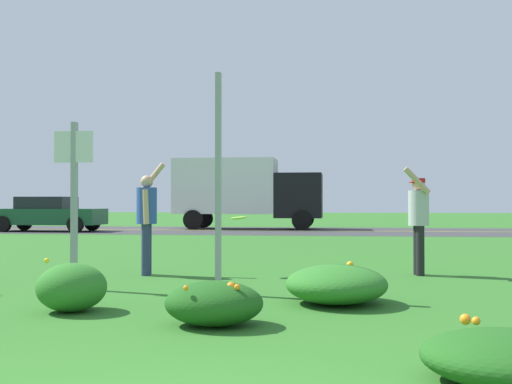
{
  "coord_description": "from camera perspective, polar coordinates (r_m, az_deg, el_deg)",
  "views": [
    {
      "loc": [
        0.75,
        -2.76,
        1.22
      ],
      "look_at": [
        -0.59,
        7.57,
        1.39
      ],
      "focal_mm": 44.3,
      "sensor_mm": 36.0,
      "label": 1
    }
  ],
  "objects": [
    {
      "name": "daylily_clump_mid_left",
      "position": [
        7.72,
        7.28,
        -8.26
      ],
      "size": [
        1.22,
        1.35,
        0.48
      ],
      "color": "#2D7526",
      "rests_on": "ground"
    },
    {
      "name": "person_thrower_blue_shirt",
      "position": [
        10.72,
        -9.83,
        -2.04
      ],
      "size": [
        0.43,
        0.52,
        1.9
      ],
      "color": "#2D4C9E",
      "rests_on": "ground"
    },
    {
      "name": "ground_plane",
      "position": [
        14.87,
        4.47,
        -5.63
      ],
      "size": [
        120.0,
        120.0,
        0.0
      ],
      "primitive_type": "plane",
      "color": "#2D6B23"
    },
    {
      "name": "highway_center_stripe",
      "position": [
        26.88,
        5.78,
        -3.51
      ],
      "size": [
        120.0,
        0.16,
        0.0
      ],
      "primitive_type": "cube",
      "color": "yellow",
      "rests_on": "ground"
    },
    {
      "name": "sign_post_near_path",
      "position": [
        9.22,
        -16.12,
        0.41
      ],
      "size": [
        0.56,
        0.1,
        2.35
      ],
      "color": "#93969B",
      "rests_on": "ground"
    },
    {
      "name": "car_dark_green_center_left",
      "position": [
        27.84,
        -18.24,
        -1.87
      ],
      "size": [
        4.5,
        2.0,
        1.45
      ],
      "color": "#194C2D",
      "rests_on": "ground"
    },
    {
      "name": "person_catcher_red_cap_gray_shirt",
      "position": [
        10.9,
        14.46,
        -2.08
      ],
      "size": [
        0.46,
        0.52,
        1.8
      ],
      "color": "#B2B2B7",
      "rests_on": "ground"
    },
    {
      "name": "daylily_clump_front_center",
      "position": [
        4.67,
        21.68,
        -13.71
      ],
      "size": [
        1.14,
        1.1,
        0.39
      ],
      "color": "#1E5619",
      "rests_on": "ground"
    },
    {
      "name": "highway_strip",
      "position": [
        26.88,
        5.78,
        -3.52
      ],
      "size": [
        120.0,
        7.76,
        0.01
      ],
      "primitive_type": "cube",
      "color": "#38383A",
      "rests_on": "ground"
    },
    {
      "name": "frisbee_lime",
      "position": [
        10.45,
        -1.6,
        -2.35
      ],
      "size": [
        0.25,
        0.25,
        0.07
      ],
      "color": "#8CD133"
    },
    {
      "name": "sign_post_by_roadside",
      "position": [
        8.4,
        -3.43,
        0.81
      ],
      "size": [
        0.07,
        0.1,
        2.95
      ],
      "color": "#93969B",
      "rests_on": "ground"
    },
    {
      "name": "daylily_clump_near_camera",
      "position": [
        6.34,
        -3.81,
        -9.98
      ],
      "size": [
        0.98,
        0.85,
        0.45
      ],
      "color": "#1E5619",
      "rests_on": "ground"
    },
    {
      "name": "daylily_clump_front_left",
      "position": [
        7.39,
        -16.3,
        -8.26
      ],
      "size": [
        0.77,
        0.78,
        0.59
      ],
      "color": "#2D7526",
      "rests_on": "ground"
    },
    {
      "name": "box_truck_black",
      "position": [
        28.9,
        -0.96,
        0.23
      ],
      "size": [
        6.7,
        2.46,
        3.2
      ],
      "color": "black",
      "rests_on": "ground"
    }
  ]
}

